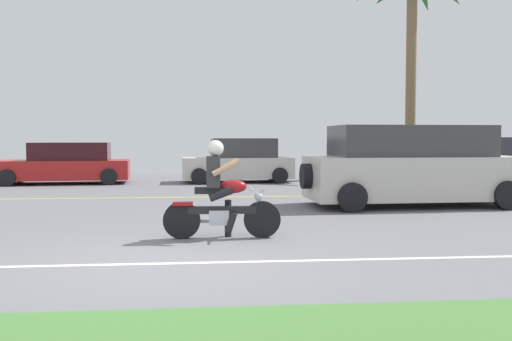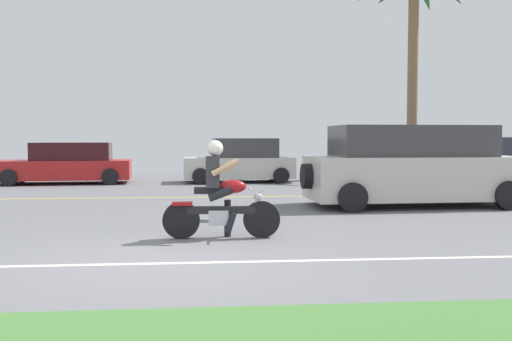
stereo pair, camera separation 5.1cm
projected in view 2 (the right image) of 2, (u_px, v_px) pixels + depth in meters
The scene contains 8 objects.
ground at pixel (175, 227), 10.27m from camera, with size 56.00×30.00×0.04m, color slate.
lane_line_near at pixel (163, 263), 7.20m from camera, with size 50.40×0.12×0.01m, color silver.
lane_line_far at pixel (184, 197), 15.28m from camera, with size 50.40×0.12×0.01m, color yellow.
motorcyclist at pixel (220, 197), 9.01m from camera, with size 1.85×0.60×1.54m.
suv_nearby at pixel (413, 167), 13.30m from camera, with size 5.13×2.27×1.86m.
parked_car_1 at pixel (67, 164), 19.95m from camera, with size 4.62×2.27×1.43m.
parked_car_2 at pixel (240, 162), 20.60m from camera, with size 3.96×2.12×1.57m.
parked_car_3 at pixel (403, 164), 19.11m from camera, with size 3.89×2.24×1.54m.
Camera 2 is at (0.51, -7.29, 1.57)m, focal length 40.35 mm.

